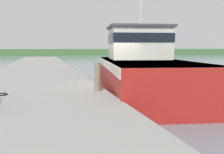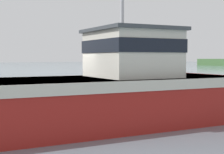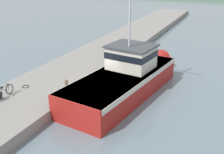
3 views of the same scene
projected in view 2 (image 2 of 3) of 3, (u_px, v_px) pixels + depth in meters
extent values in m
plane|color=slate|center=(56.00, 122.00, 12.57)|extent=(320.00, 320.00, 0.00)
cube|color=gray|center=(21.00, 102.00, 15.57)|extent=(5.51, 80.00, 0.70)
cube|color=maroon|center=(98.00, 102.00, 11.74)|extent=(5.07, 11.03, 1.67)
cube|color=beige|center=(98.00, 83.00, 11.71)|extent=(5.11, 10.83, 0.33)
cube|color=beige|center=(131.00, 54.00, 12.25)|extent=(3.26, 2.94, 1.61)
cube|color=black|center=(131.00, 47.00, 12.24)|extent=(3.32, 2.99, 0.45)
cube|color=#3D4247|center=(131.00, 30.00, 12.21)|extent=(3.52, 3.17, 0.12)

